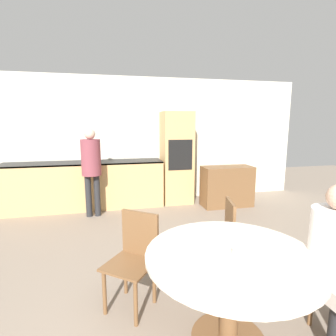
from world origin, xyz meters
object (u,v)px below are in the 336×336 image
(dining_table, at_px, (231,279))
(cup, at_px, (238,251))
(chair_far_right, at_px, (220,234))
(person_standing, at_px, (91,163))
(bowl_near, at_px, (208,258))
(oven_unit, at_px, (177,158))
(chair_far_left, at_px, (135,254))
(sideboard, at_px, (227,186))

(dining_table, relative_size, cup, 15.86)
(chair_far_right, xyz_separation_m, person_standing, (-1.44, 2.27, 0.49))
(person_standing, height_order, bowl_near, person_standing)
(oven_unit, distance_m, dining_table, 3.69)
(oven_unit, bearing_deg, cup, -98.10)
(chair_far_right, distance_m, person_standing, 2.73)
(oven_unit, height_order, cup, oven_unit)
(dining_table, distance_m, cup, 0.25)
(dining_table, bearing_deg, chair_far_left, 136.02)
(sideboard, relative_size, bowl_near, 5.96)
(chair_far_left, relative_size, cup, 10.82)
(sideboard, bearing_deg, person_standing, -179.69)
(dining_table, xyz_separation_m, person_standing, (-1.14, 3.11, 0.44))
(person_standing, distance_m, bowl_near, 3.31)
(oven_unit, height_order, bowl_near, oven_unit)
(chair_far_left, bearing_deg, oven_unit, 106.82)
(sideboard, distance_m, bowl_near, 3.61)
(bowl_near, bearing_deg, chair_far_left, 122.87)
(sideboard, height_order, dining_table, sideboard)
(chair_far_left, xyz_separation_m, cup, (0.66, -0.67, 0.29))
(oven_unit, distance_m, chair_far_right, 2.83)
(sideboard, distance_m, dining_table, 3.46)
(sideboard, distance_m, person_standing, 2.67)
(chair_far_left, height_order, bowl_near, chair_far_left)
(cup, relative_size, bowl_near, 0.47)
(dining_table, xyz_separation_m, cup, (0.02, -0.05, 0.24))
(sideboard, distance_m, chair_far_right, 2.57)
(chair_far_left, xyz_separation_m, bowl_near, (0.44, -0.68, 0.27))
(oven_unit, distance_m, chair_far_left, 3.27)
(oven_unit, height_order, chair_far_right, oven_unit)
(oven_unit, xyz_separation_m, cup, (-0.52, -3.68, -0.17))
(sideboard, relative_size, chair_far_left, 1.17)
(oven_unit, bearing_deg, chair_far_right, -95.12)
(person_standing, bearing_deg, cup, -69.82)
(oven_unit, distance_m, sideboard, 1.18)
(sideboard, relative_size, person_standing, 0.64)
(dining_table, height_order, chair_far_left, chair_far_left)
(oven_unit, bearing_deg, dining_table, -98.55)
(dining_table, relative_size, chair_far_right, 1.47)
(oven_unit, relative_size, sideboard, 1.88)
(oven_unit, relative_size, person_standing, 1.21)
(cup, bearing_deg, sideboard, 65.55)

